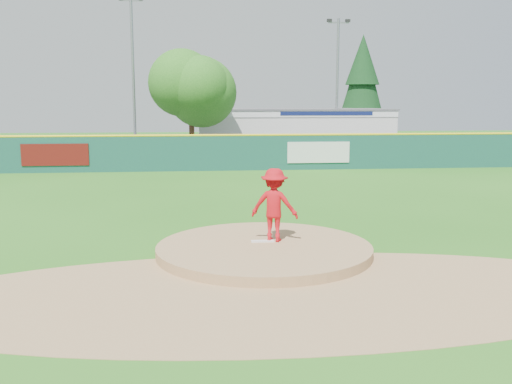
{
  "coord_description": "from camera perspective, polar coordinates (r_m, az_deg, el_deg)",
  "views": [
    {
      "loc": [
        -1.67,
        -14.07,
        3.87
      ],
      "look_at": [
        0.0,
        2.0,
        1.3
      ],
      "focal_mm": 40.0,
      "sensor_mm": 36.0,
      "label": 1
    }
  ],
  "objects": [
    {
      "name": "fence_banners",
      "position": [
        32.12,
        -6.63,
        3.85
      ],
      "size": [
        18.24,
        0.04,
        1.2
      ],
      "color": "#5E110D",
      "rests_on": "ground"
    },
    {
      "name": "ground",
      "position": [
        14.69,
        0.81,
        -6.24
      ],
      "size": [
        120.0,
        120.0,
        0.0
      ],
      "primitive_type": "plane",
      "color": "#286B19",
      "rests_on": "ground"
    },
    {
      "name": "conifer_tree",
      "position": [
        52.2,
        10.58,
        10.71
      ],
      "size": [
        4.4,
        4.4,
        9.5
      ],
      "color": "#382314",
      "rests_on": "ground"
    },
    {
      "name": "pitching_rubber",
      "position": [
        14.91,
        0.68,
        -4.93
      ],
      "size": [
        0.6,
        0.15,
        0.04
      ],
      "primitive_type": "cube",
      "color": "white",
      "rests_on": "pitchers_mound"
    },
    {
      "name": "outfield_fence",
      "position": [
        32.24,
        -2.95,
        4.07
      ],
      "size": [
        40.0,
        0.14,
        2.07
      ],
      "color": "#16493F",
      "rests_on": "ground"
    },
    {
      "name": "playground_slide",
      "position": [
        38.21,
        -23.93,
        3.46
      ],
      "size": [
        0.86,
        2.43,
        1.34
      ],
      "color": "#1721C8",
      "rests_on": "ground"
    },
    {
      "name": "van",
      "position": [
        35.79,
        1.91,
        3.86
      ],
      "size": [
        4.62,
        2.33,
        1.25
      ],
      "primitive_type": "imported",
      "rotation": [
        0.0,
        0.0,
        1.63
      ],
      "color": "white",
      "rests_on": "parking_lot"
    },
    {
      "name": "light_pole_right",
      "position": [
        44.41,
        8.13,
        11.1
      ],
      "size": [
        1.75,
        0.25,
        10.0
      ],
      "color": "gray",
      "rests_on": "ground"
    },
    {
      "name": "parking_lot",
      "position": [
        41.29,
        -3.59,
        3.65
      ],
      "size": [
        44.0,
        16.0,
        0.02
      ],
      "primitive_type": "cube",
      "color": "#38383A",
      "rests_on": "ground"
    },
    {
      "name": "deciduous_tree",
      "position": [
        39.08,
        -6.51,
        9.98
      ],
      "size": [
        5.6,
        5.6,
        7.36
      ],
      "color": "#382314",
      "rests_on": "ground"
    },
    {
      "name": "infield_dirt_arc",
      "position": [
        11.84,
        2.54,
        -10.01
      ],
      "size": [
        15.4,
        15.4,
        0.01
      ],
      "primitive_type": "cylinder",
      "color": "#9E774C",
      "rests_on": "ground"
    },
    {
      "name": "pitcher",
      "position": [
        14.84,
        1.85,
        -1.3
      ],
      "size": [
        1.4,
        1.09,
        1.91
      ],
      "primitive_type": "imported",
      "rotation": [
        0.0,
        0.0,
        2.8
      ],
      "color": "red",
      "rests_on": "pitchers_mound"
    },
    {
      "name": "pitchers_mound",
      "position": [
        14.69,
        0.81,
        -6.24
      ],
      "size": [
        5.5,
        5.5,
        0.5
      ],
      "primitive_type": "cylinder",
      "color": "#9E774C",
      "rests_on": "ground"
    },
    {
      "name": "light_pole_left",
      "position": [
        41.36,
        -12.2,
        11.85
      ],
      "size": [
        1.75,
        0.25,
        11.0
      ],
      "color": "gray",
      "rests_on": "ground"
    },
    {
      "name": "pool_building_grp",
      "position": [
        46.75,
        3.54,
        6.31
      ],
      "size": [
        15.2,
        8.2,
        3.31
      ],
      "color": "silver",
      "rests_on": "ground"
    }
  ]
}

